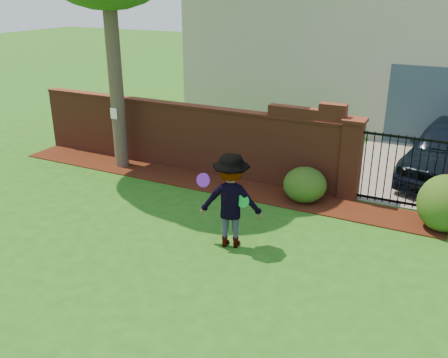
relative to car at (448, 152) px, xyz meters
The scene contains 14 objects.
ground 7.58m from the car, 124.64° to the right, with size 80.00×80.00×0.01m, color #215816.
mulch_bed 6.01m from the car, 151.30° to the right, with size 11.10×1.08×0.03m, color #331309.
brick_wall 6.67m from the car, 160.70° to the right, with size 8.70×0.31×2.16m.
pillar_left 2.91m from the car, 130.55° to the right, with size 0.50×0.50×1.88m.
iron_gate 2.34m from the car, 109.63° to the right, with size 1.78×0.03×1.60m.
driveway 2.10m from the car, 113.66° to the left, with size 3.20×8.00×0.01m, color gray.
house 7.08m from the car, 119.55° to the left, with size 12.40×6.40×6.30m.
car is the anchor object (origin of this frame).
paper_notice 8.47m from the car, 159.21° to the right, with size 0.20×0.01×0.28m, color white.
shrub_left 3.95m from the car, 134.00° to the right, with size 0.98×0.98×0.80m, color #1E4715.
shrub_middle 2.96m from the car, 86.80° to the right, with size 1.05×1.05×1.16m, color #1E4715.
man 6.37m from the car, 121.57° to the right, with size 1.17×0.67×1.81m, color gray.
frisbee_purple 6.81m from the car, 123.83° to the right, with size 0.26×0.26×0.02m, color purple.
frisbee_green 6.26m from the car, 119.39° to the right, with size 0.25×0.25×0.02m, color green.
Camera 1 is at (4.53, -6.56, 4.57)m, focal length 39.31 mm.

